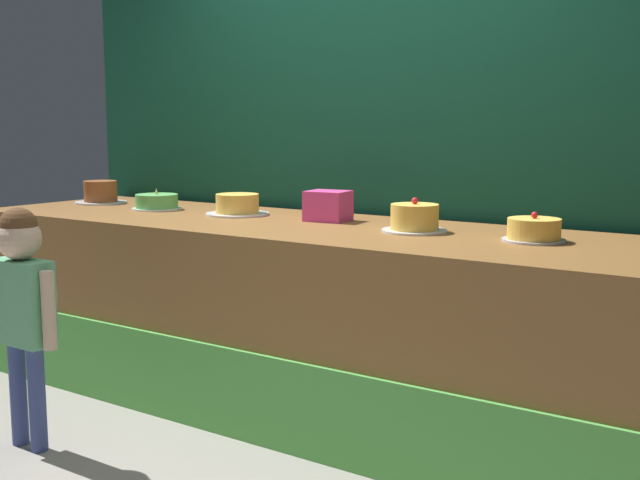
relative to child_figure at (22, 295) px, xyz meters
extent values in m
plane|color=gray|center=(0.72, 0.59, -0.68)|extent=(12.00, 12.00, 0.00)
cube|color=brown|center=(0.72, 1.10, -0.22)|extent=(3.84, 1.02, 0.91)
cube|color=#59B24C|center=(0.72, 0.58, -0.47)|extent=(3.84, 0.02, 0.41)
cube|color=#144C38|center=(0.72, 1.71, 0.81)|extent=(4.13, 0.08, 2.98)
cylinder|color=#3F4C8C|center=(-0.07, 0.00, -0.45)|extent=(0.07, 0.07, 0.47)
cylinder|color=#3F4C8C|center=(0.07, 0.00, -0.45)|extent=(0.07, 0.07, 0.47)
cube|color=#66B27F|center=(0.00, 0.00, -0.03)|extent=(0.29, 0.13, 0.36)
cylinder|color=beige|center=(0.17, 0.00, -0.05)|extent=(0.06, 0.06, 0.33)
sphere|color=beige|center=(0.00, 0.00, 0.24)|extent=(0.19, 0.19, 0.19)
sphere|color=brown|center=(0.00, 0.00, 0.29)|extent=(0.16, 0.16, 0.16)
cube|color=#E84094|center=(0.72, 1.26, 0.31)|extent=(0.22, 0.20, 0.15)
cylinder|color=silver|center=(-0.92, 1.22, 0.24)|extent=(0.31, 0.31, 0.01)
cylinder|color=brown|center=(-0.92, 1.22, 0.31)|extent=(0.20, 0.20, 0.13)
cylinder|color=white|center=(-0.37, 1.16, 0.24)|extent=(0.28, 0.28, 0.01)
cylinder|color=#59B259|center=(-0.37, 1.16, 0.28)|extent=(0.24, 0.24, 0.08)
cone|color=#F2E566|center=(-0.37, 1.16, 0.34)|extent=(0.02, 0.02, 0.04)
cylinder|color=silver|center=(0.17, 1.21, 0.24)|extent=(0.34, 0.34, 0.01)
cylinder|color=#F2BF4C|center=(0.17, 1.21, 0.30)|extent=(0.23, 0.23, 0.10)
cylinder|color=silver|center=(1.26, 1.15, 0.24)|extent=(0.30, 0.30, 0.01)
cylinder|color=#F2BF4C|center=(1.26, 1.15, 0.30)|extent=(0.22, 0.22, 0.11)
sphere|color=red|center=(1.26, 1.15, 0.38)|extent=(0.03, 0.03, 0.03)
cylinder|color=silver|center=(1.80, 1.16, 0.24)|extent=(0.26, 0.26, 0.01)
cylinder|color=#F2BF4C|center=(1.80, 1.16, 0.29)|extent=(0.22, 0.22, 0.09)
sphere|color=red|center=(1.80, 1.16, 0.35)|extent=(0.03, 0.03, 0.03)
camera|label=1|loc=(2.90, -2.02, 0.72)|focal=44.77mm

